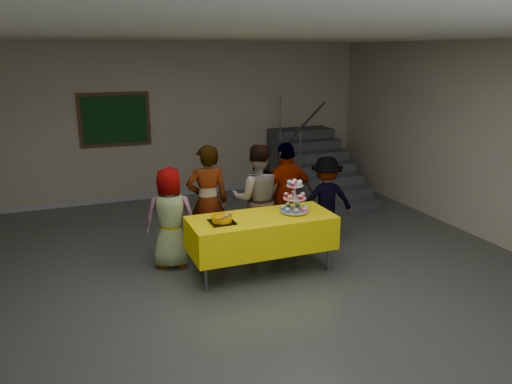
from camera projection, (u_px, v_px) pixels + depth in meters
room_shell at (268, 122)px, 5.08m from camera, size 10.00×10.04×3.02m
bake_table at (262, 232)px, 6.48m from camera, size 1.88×0.78×0.77m
cupcake_stand at (294, 200)px, 6.54m from camera, size 0.38×0.38×0.44m
bear_cake at (222, 218)px, 6.19m from camera, size 0.32×0.36×0.12m
schoolchild_a at (170, 218)px, 6.64m from camera, size 0.76×0.60×1.37m
schoolchild_b at (208, 202)px, 6.93m from camera, size 0.63×0.44×1.62m
schoolchild_c at (257, 199)px, 7.13m from camera, size 0.92×0.82×1.58m
schoolchild_d at (287, 196)px, 7.25m from camera, size 0.97×0.50×1.59m
schoolchild_e at (326, 200)px, 7.54m from camera, size 0.93×0.65×1.32m
staircase at (312, 171)px, 10.15m from camera, size 1.30×2.40×2.04m
noticeboard at (115, 120)px, 9.29m from camera, size 1.30×0.05×1.00m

